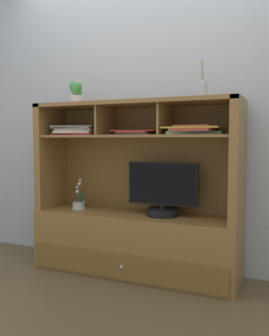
{
  "coord_description": "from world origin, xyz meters",
  "views": [
    {
      "loc": [
        1.16,
        -2.64,
        1.06
      ],
      "look_at": [
        0.0,
        0.0,
        0.84
      ],
      "focal_mm": 39.66,
      "sensor_mm": 36.0,
      "label": 1
    }
  ],
  "objects_px": {
    "tv_monitor": "(163,194)",
    "magazine_stack_right": "(194,130)",
    "magazine_stack_left": "(77,131)",
    "potted_succulent": "(76,93)",
    "potted_orchid": "(79,203)",
    "media_console": "(135,221)",
    "magazine_stack_centre": "(136,132)",
    "diffuser_bottle": "(202,90)"
  },
  "relations": [
    {
      "from": "magazine_stack_right",
      "to": "potted_succulent",
      "type": "xyz_separation_m",
      "value": [
        -1.01,
        0.05,
        0.31
      ]
    },
    {
      "from": "tv_monitor",
      "to": "magazine_stack_left",
      "type": "relative_size",
      "value": 1.4
    },
    {
      "from": "media_console",
      "to": "potted_orchid",
      "type": "distance_m",
      "value": 0.53
    },
    {
      "from": "media_console",
      "to": "diffuser_bottle",
      "type": "bearing_deg",
      "value": -2.26
    },
    {
      "from": "magazine_stack_left",
      "to": "diffuser_bottle",
      "type": "relative_size",
      "value": 1.43
    },
    {
      "from": "magazine_stack_left",
      "to": "magazine_stack_centre",
      "type": "height_order",
      "value": "magazine_stack_left"
    },
    {
      "from": "tv_monitor",
      "to": "magazine_stack_left",
      "type": "height_order",
      "value": "magazine_stack_left"
    },
    {
      "from": "potted_orchid",
      "to": "diffuser_bottle",
      "type": "relative_size",
      "value": 0.92
    },
    {
      "from": "potted_succulent",
      "to": "diffuser_bottle",
      "type": "bearing_deg",
      "value": -0.6
    },
    {
      "from": "tv_monitor",
      "to": "potted_orchid",
      "type": "distance_m",
      "value": 0.75
    },
    {
      "from": "potted_orchid",
      "to": "magazine_stack_centre",
      "type": "bearing_deg",
      "value": -0.95
    },
    {
      "from": "magazine_stack_right",
      "to": "potted_succulent",
      "type": "relative_size",
      "value": 2.22
    },
    {
      "from": "magazine_stack_left",
      "to": "potted_succulent",
      "type": "height_order",
      "value": "potted_succulent"
    },
    {
      "from": "tv_monitor",
      "to": "magazine_stack_left",
      "type": "xyz_separation_m",
      "value": [
        -0.74,
        -0.03,
        0.49
      ]
    },
    {
      "from": "magazine_stack_right",
      "to": "tv_monitor",
      "type": "bearing_deg",
      "value": 167.55
    },
    {
      "from": "potted_succulent",
      "to": "magazine_stack_left",
      "type": "bearing_deg",
      "value": -46.25
    },
    {
      "from": "tv_monitor",
      "to": "magazine_stack_right",
      "type": "height_order",
      "value": "magazine_stack_right"
    },
    {
      "from": "magazine_stack_right",
      "to": "magazine_stack_centre",
      "type": "bearing_deg",
      "value": 175.7
    },
    {
      "from": "media_console",
      "to": "magazine_stack_right",
      "type": "bearing_deg",
      "value": -6.8
    },
    {
      "from": "media_console",
      "to": "magazine_stack_centre",
      "type": "distance_m",
      "value": 0.7
    },
    {
      "from": "media_console",
      "to": "potted_succulent",
      "type": "distance_m",
      "value": 1.15
    },
    {
      "from": "potted_orchid",
      "to": "magazine_stack_right",
      "type": "distance_m",
      "value": 1.17
    },
    {
      "from": "magazine_stack_centre",
      "to": "diffuser_bottle",
      "type": "height_order",
      "value": "diffuser_bottle"
    },
    {
      "from": "magazine_stack_right",
      "to": "potted_succulent",
      "type": "distance_m",
      "value": 1.06
    },
    {
      "from": "potted_orchid",
      "to": "potted_succulent",
      "type": "relative_size",
      "value": 1.35
    },
    {
      "from": "potted_orchid",
      "to": "magazine_stack_left",
      "type": "bearing_deg",
      "value": -75.9
    },
    {
      "from": "magazine_stack_right",
      "to": "diffuser_bottle",
      "type": "relative_size",
      "value": 1.52
    },
    {
      "from": "diffuser_bottle",
      "to": "tv_monitor",
      "type": "bearing_deg",
      "value": 176.34
    },
    {
      "from": "media_console",
      "to": "diffuser_bottle",
      "type": "height_order",
      "value": "diffuser_bottle"
    },
    {
      "from": "magazine_stack_left",
      "to": "magazine_stack_centre",
      "type": "distance_m",
      "value": 0.53
    },
    {
      "from": "media_console",
      "to": "potted_orchid",
      "type": "relative_size",
      "value": 6.39
    },
    {
      "from": "media_console",
      "to": "magazine_stack_right",
      "type": "distance_m",
      "value": 0.86
    },
    {
      "from": "media_console",
      "to": "diffuser_bottle",
      "type": "xyz_separation_m",
      "value": [
        0.53,
        -0.02,
        0.99
      ]
    },
    {
      "from": "magazine_stack_centre",
      "to": "diffuser_bottle",
      "type": "xyz_separation_m",
      "value": [
        0.51,
        0.0,
        0.3
      ]
    },
    {
      "from": "magazine_stack_centre",
      "to": "potted_succulent",
      "type": "distance_m",
      "value": 0.64
    },
    {
      "from": "diffuser_bottle",
      "to": "magazine_stack_centre",
      "type": "bearing_deg",
      "value": -179.78
    },
    {
      "from": "media_console",
      "to": "magazine_stack_left",
      "type": "bearing_deg",
      "value": -176.52
    },
    {
      "from": "tv_monitor",
      "to": "potted_orchid",
      "type": "relative_size",
      "value": 2.17
    },
    {
      "from": "magazine_stack_centre",
      "to": "media_console",
      "type": "bearing_deg",
      "value": 132.09
    },
    {
      "from": "tv_monitor",
      "to": "potted_orchid",
      "type": "bearing_deg",
      "value": -179.06
    },
    {
      "from": "tv_monitor",
      "to": "magazine_stack_right",
      "type": "xyz_separation_m",
      "value": [
        0.25,
        -0.06,
        0.48
      ]
    },
    {
      "from": "media_console",
      "to": "magazine_stack_left",
      "type": "distance_m",
      "value": 0.88
    }
  ]
}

